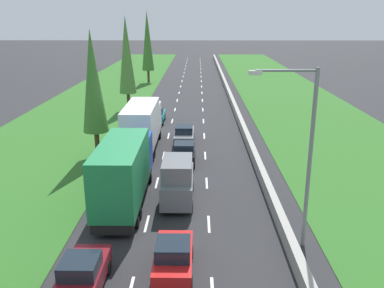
{
  "coord_description": "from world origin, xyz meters",
  "views": [
    {
      "loc": [
        1.09,
        0.03,
        11.17
      ],
      "look_at": [
        0.66,
        31.5,
        1.48
      ],
      "focal_mm": 38.79,
      "sensor_mm": 36.0,
      "label": 1
    }
  ],
  "objects_px": {
    "green_box_truck_left_lane": "(124,171)",
    "poplar_tree_second": "(93,82)",
    "teal_hatchback_left_lane": "(157,115)",
    "poplar_tree_third": "(126,55)",
    "white_box_truck_left_lane": "(143,126)",
    "black_hatchback_centre_lane": "(184,153)",
    "street_light_mast": "(304,147)",
    "maroon_hatchback_left_lane": "(82,274)",
    "grey_van_centre_lane": "(178,180)",
    "red_hatchback_centre_lane": "(173,257)",
    "grey_sedan_centre_lane": "(184,134)",
    "poplar_tree_fourth": "(147,41)"
  },
  "relations": [
    {
      "from": "poplar_tree_third",
      "to": "poplar_tree_fourth",
      "type": "xyz_separation_m",
      "value": [
        -0.1,
        22.54,
        0.39
      ]
    },
    {
      "from": "green_box_truck_left_lane",
      "to": "poplar_tree_third",
      "type": "relative_size",
      "value": 0.83
    },
    {
      "from": "red_hatchback_centre_lane",
      "to": "poplar_tree_third",
      "type": "height_order",
      "value": "poplar_tree_third"
    },
    {
      "from": "green_box_truck_left_lane",
      "to": "grey_van_centre_lane",
      "type": "bearing_deg",
      "value": 8.07
    },
    {
      "from": "green_box_truck_left_lane",
      "to": "poplar_tree_second",
      "type": "xyz_separation_m",
      "value": [
        -3.84,
        9.05,
        4.04
      ]
    },
    {
      "from": "maroon_hatchback_left_lane",
      "to": "white_box_truck_left_lane",
      "type": "xyz_separation_m",
      "value": [
        0.07,
        19.63,
        1.35
      ]
    },
    {
      "from": "grey_van_centre_lane",
      "to": "grey_sedan_centre_lane",
      "type": "bearing_deg",
      "value": 89.98
    },
    {
      "from": "red_hatchback_centre_lane",
      "to": "black_hatchback_centre_lane",
      "type": "xyz_separation_m",
      "value": [
        0.01,
        14.92,
        0.0
      ]
    },
    {
      "from": "street_light_mast",
      "to": "white_box_truck_left_lane",
      "type": "bearing_deg",
      "value": 121.94
    },
    {
      "from": "poplar_tree_second",
      "to": "red_hatchback_centre_lane",
      "type": "bearing_deg",
      "value": -66.14
    },
    {
      "from": "maroon_hatchback_left_lane",
      "to": "grey_van_centre_lane",
      "type": "bearing_deg",
      "value": 68.61
    },
    {
      "from": "grey_sedan_centre_lane",
      "to": "street_light_mast",
      "type": "xyz_separation_m",
      "value": [
        6.28,
        -17.85,
        4.42
      ]
    },
    {
      "from": "red_hatchback_centre_lane",
      "to": "street_light_mast",
      "type": "xyz_separation_m",
      "value": [
        6.11,
        2.58,
        4.4
      ]
    },
    {
      "from": "black_hatchback_centre_lane",
      "to": "poplar_tree_fourth",
      "type": "bearing_deg",
      "value": 100.31
    },
    {
      "from": "red_hatchback_centre_lane",
      "to": "grey_sedan_centre_lane",
      "type": "xyz_separation_m",
      "value": [
        -0.17,
        20.43,
        -0.02
      ]
    },
    {
      "from": "maroon_hatchback_left_lane",
      "to": "poplar_tree_second",
      "type": "height_order",
      "value": "poplar_tree_second"
    },
    {
      "from": "black_hatchback_centre_lane",
      "to": "street_light_mast",
      "type": "height_order",
      "value": "street_light_mast"
    },
    {
      "from": "poplar_tree_second",
      "to": "street_light_mast",
      "type": "bearing_deg",
      "value": -45.91
    },
    {
      "from": "white_box_truck_left_lane",
      "to": "poplar_tree_fourth",
      "type": "relative_size",
      "value": 0.77
    },
    {
      "from": "green_box_truck_left_lane",
      "to": "street_light_mast",
      "type": "xyz_separation_m",
      "value": [
        9.5,
        -4.72,
        3.05
      ]
    },
    {
      "from": "black_hatchback_centre_lane",
      "to": "green_box_truck_left_lane",
      "type": "relative_size",
      "value": 0.41
    },
    {
      "from": "red_hatchback_centre_lane",
      "to": "white_box_truck_left_lane",
      "type": "bearing_deg",
      "value": 101.37
    },
    {
      "from": "green_box_truck_left_lane",
      "to": "street_light_mast",
      "type": "bearing_deg",
      "value": -26.44
    },
    {
      "from": "grey_sedan_centre_lane",
      "to": "green_box_truck_left_lane",
      "type": "bearing_deg",
      "value": -103.77
    },
    {
      "from": "green_box_truck_left_lane",
      "to": "teal_hatchback_left_lane",
      "type": "xyz_separation_m",
      "value": [
        -0.07,
        20.79,
        -1.35
      ]
    },
    {
      "from": "maroon_hatchback_left_lane",
      "to": "street_light_mast",
      "type": "height_order",
      "value": "street_light_mast"
    },
    {
      "from": "poplar_tree_fourth",
      "to": "street_light_mast",
      "type": "bearing_deg",
      "value": -75.79
    },
    {
      "from": "grey_van_centre_lane",
      "to": "white_box_truck_left_lane",
      "type": "bearing_deg",
      "value": 108.41
    },
    {
      "from": "red_hatchback_centre_lane",
      "to": "street_light_mast",
      "type": "bearing_deg",
      "value": 22.88
    },
    {
      "from": "teal_hatchback_left_lane",
      "to": "poplar_tree_third",
      "type": "height_order",
      "value": "poplar_tree_third"
    },
    {
      "from": "red_hatchback_centre_lane",
      "to": "black_hatchback_centre_lane",
      "type": "relative_size",
      "value": 1.0
    },
    {
      "from": "grey_sedan_centre_lane",
      "to": "poplar_tree_third",
      "type": "xyz_separation_m",
      "value": [
        -7.33,
        13.75,
        5.93
      ]
    },
    {
      "from": "white_box_truck_left_lane",
      "to": "grey_sedan_centre_lane",
      "type": "height_order",
      "value": "white_box_truck_left_lane"
    },
    {
      "from": "maroon_hatchback_left_lane",
      "to": "green_box_truck_left_lane",
      "type": "height_order",
      "value": "green_box_truck_left_lane"
    },
    {
      "from": "white_box_truck_left_lane",
      "to": "black_hatchback_centre_lane",
      "type": "bearing_deg",
      "value": -42.39
    },
    {
      "from": "white_box_truck_left_lane",
      "to": "grey_sedan_centre_lane",
      "type": "xyz_separation_m",
      "value": [
        3.51,
        2.16,
        -1.37
      ]
    },
    {
      "from": "maroon_hatchback_left_lane",
      "to": "white_box_truck_left_lane",
      "type": "height_order",
      "value": "white_box_truck_left_lane"
    },
    {
      "from": "black_hatchback_centre_lane",
      "to": "grey_sedan_centre_lane",
      "type": "height_order",
      "value": "black_hatchback_centre_lane"
    },
    {
      "from": "grey_van_centre_lane",
      "to": "maroon_hatchback_left_lane",
      "type": "relative_size",
      "value": 1.26
    },
    {
      "from": "black_hatchback_centre_lane",
      "to": "green_box_truck_left_lane",
      "type": "xyz_separation_m",
      "value": [
        -3.39,
        -7.62,
        1.35
      ]
    },
    {
      "from": "poplar_tree_second",
      "to": "poplar_tree_fourth",
      "type": "distance_m",
      "value": 40.38
    },
    {
      "from": "grey_sedan_centre_lane",
      "to": "white_box_truck_left_lane",
      "type": "bearing_deg",
      "value": -148.4
    },
    {
      "from": "black_hatchback_centre_lane",
      "to": "white_box_truck_left_lane",
      "type": "xyz_separation_m",
      "value": [
        -3.68,
        3.36,
        1.35
      ]
    },
    {
      "from": "black_hatchback_centre_lane",
      "to": "poplar_tree_fourth",
      "type": "height_order",
      "value": "poplar_tree_fourth"
    },
    {
      "from": "black_hatchback_centre_lane",
      "to": "poplar_tree_third",
      "type": "relative_size",
      "value": 0.34
    },
    {
      "from": "green_box_truck_left_lane",
      "to": "white_box_truck_left_lane",
      "type": "bearing_deg",
      "value": 91.5
    },
    {
      "from": "black_hatchback_centre_lane",
      "to": "maroon_hatchback_left_lane",
      "type": "distance_m",
      "value": 16.7
    },
    {
      "from": "white_box_truck_left_lane",
      "to": "street_light_mast",
      "type": "height_order",
      "value": "street_light_mast"
    },
    {
      "from": "teal_hatchback_left_lane",
      "to": "street_light_mast",
      "type": "xyz_separation_m",
      "value": [
        9.56,
        -25.51,
        4.4
      ]
    },
    {
      "from": "poplar_tree_second",
      "to": "poplar_tree_third",
      "type": "bearing_deg",
      "value": 90.85
    }
  ]
}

